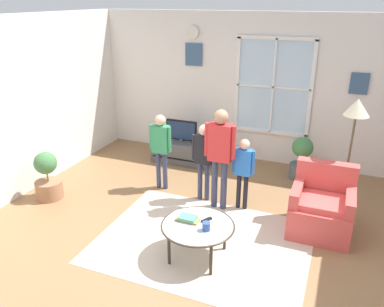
# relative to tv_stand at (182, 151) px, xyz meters

# --- Properties ---
(ground_plane) EXTENTS (6.47, 6.72, 0.02)m
(ground_plane) POSITION_rel_tv_stand_xyz_m (1.17, -2.44, -0.21)
(ground_plane) COLOR olive
(back_wall) EXTENTS (5.87, 0.17, 2.63)m
(back_wall) POSITION_rel_tv_stand_xyz_m (1.18, 0.68, 1.12)
(back_wall) COLOR silver
(back_wall) RESTS_ON ground_plane
(area_rug) EXTENTS (2.58, 1.97, 0.01)m
(area_rug) POSITION_rel_tv_stand_xyz_m (1.25, -2.24, -0.20)
(area_rug) COLOR #C6B29E
(area_rug) RESTS_ON ground_plane
(tv_stand) EXTENTS (1.05, 0.49, 0.40)m
(tv_stand) POSITION_rel_tv_stand_xyz_m (0.00, 0.00, 0.00)
(tv_stand) COLOR #4C4C51
(tv_stand) RESTS_ON ground_plane
(television) EXTENTS (0.58, 0.08, 0.40)m
(television) POSITION_rel_tv_stand_xyz_m (0.00, -0.00, 0.41)
(television) COLOR #4C4C4C
(television) RESTS_ON tv_stand
(armchair) EXTENTS (0.76, 0.74, 0.87)m
(armchair) POSITION_rel_tv_stand_xyz_m (2.57, -1.43, 0.13)
(armchair) COLOR #D14C47
(armchair) RESTS_ON ground_plane
(coffee_table) EXTENTS (0.85, 0.85, 0.44)m
(coffee_table) POSITION_rel_tv_stand_xyz_m (1.29, -2.54, 0.21)
(coffee_table) COLOR #99B2B7
(coffee_table) RESTS_ON ground_plane
(book_stack) EXTENTS (0.27, 0.15, 0.05)m
(book_stack) POSITION_rel_tv_stand_xyz_m (1.15, -2.49, 0.26)
(book_stack) COLOR #A68743
(book_stack) RESTS_ON coffee_table
(cup) EXTENTS (0.09, 0.09, 0.10)m
(cup) POSITION_rel_tv_stand_xyz_m (1.42, -2.60, 0.28)
(cup) COLOR #334C8C
(cup) RESTS_ON coffee_table
(remote_near_books) EXTENTS (0.10, 0.14, 0.02)m
(remote_near_books) POSITION_rel_tv_stand_xyz_m (1.36, -2.42, 0.24)
(remote_near_books) COLOR black
(remote_near_books) RESTS_ON coffee_table
(person_green_shirt) EXTENTS (0.37, 0.17, 1.21)m
(person_green_shirt) POSITION_rel_tv_stand_xyz_m (0.13, -1.10, 0.56)
(person_green_shirt) COLOR #333851
(person_green_shirt) RESTS_ON ground_plane
(person_red_shirt) EXTENTS (0.44, 0.20, 1.47)m
(person_red_shirt) POSITION_rel_tv_stand_xyz_m (1.16, -1.36, 0.72)
(person_red_shirt) COLOR #333851
(person_red_shirt) RESTS_ON ground_plane
(person_blue_shirt) EXTENTS (0.32, 0.14, 1.06)m
(person_blue_shirt) POSITION_rel_tv_stand_xyz_m (1.48, -1.25, 0.46)
(person_blue_shirt) COLOR black
(person_blue_shirt) RESTS_ON ground_plane
(person_black_shirt) EXTENTS (0.35, 0.16, 1.18)m
(person_black_shirt) POSITION_rel_tv_stand_xyz_m (0.87, -1.20, 0.54)
(person_black_shirt) COLOR #333851
(person_black_shirt) RESTS_ON ground_plane
(potted_plant_by_window) EXTENTS (0.37, 0.37, 0.73)m
(potted_plant_by_window) POSITION_rel_tv_stand_xyz_m (2.13, 0.08, 0.16)
(potted_plant_by_window) COLOR #4C565B
(potted_plant_by_window) RESTS_ON ground_plane
(potted_plant_corner) EXTENTS (0.40, 0.40, 0.74)m
(potted_plant_corner) POSITION_rel_tv_stand_xyz_m (-1.32, -2.03, 0.14)
(potted_plant_corner) COLOR #9E6B4C
(potted_plant_corner) RESTS_ON ground_plane
(floor_lamp) EXTENTS (0.32, 0.32, 1.66)m
(floor_lamp) POSITION_rel_tv_stand_xyz_m (2.81, -0.90, 1.19)
(floor_lamp) COLOR black
(floor_lamp) RESTS_ON ground_plane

